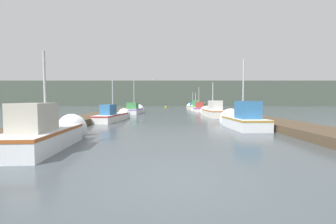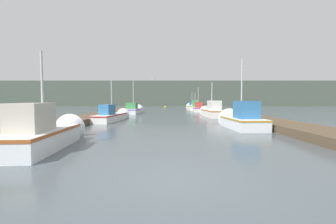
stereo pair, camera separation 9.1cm
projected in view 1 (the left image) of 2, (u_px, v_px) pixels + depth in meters
ground_plane at (175, 183)px, 4.57m from camera, size 200.00×200.00×0.00m
dock_left at (97, 116)px, 20.52m from camera, size 2.33×40.00×0.40m
dock_right at (241, 116)px, 20.56m from camera, size 2.33×40.00×0.40m
distant_shore_ridge at (168, 94)px, 71.64m from camera, size 120.00×16.00×7.22m
fishing_boat_0 at (48, 133)px, 8.10m from camera, size 1.79×4.92×3.75m
fishing_boat_1 at (241, 120)px, 13.61m from camera, size 1.86×4.37×4.56m
fishing_boat_2 at (113, 116)px, 18.47m from camera, size 1.87×6.01×3.82m
fishing_boat_3 at (212, 111)px, 23.25m from camera, size 1.68×6.01×3.83m
fishing_boat_4 at (134, 110)px, 28.56m from camera, size 1.88×6.15×4.60m
fishing_boat_5 at (198, 109)px, 33.57m from camera, size 1.73×5.66×3.98m
fishing_boat_6 at (195, 107)px, 37.77m from camera, size 2.09×5.21×3.32m
fishing_boat_7 at (192, 107)px, 42.65m from camera, size 1.96×4.79×3.76m
mooring_piling_0 at (200, 107)px, 38.33m from camera, size 0.33×0.33×1.01m
mooring_piling_1 at (204, 107)px, 33.85m from camera, size 0.27×0.27×1.28m
channel_buoy at (165, 107)px, 50.45m from camera, size 0.50×0.50×1.00m
seagull_lead at (153, 80)px, 22.85m from camera, size 0.56×0.31×0.12m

